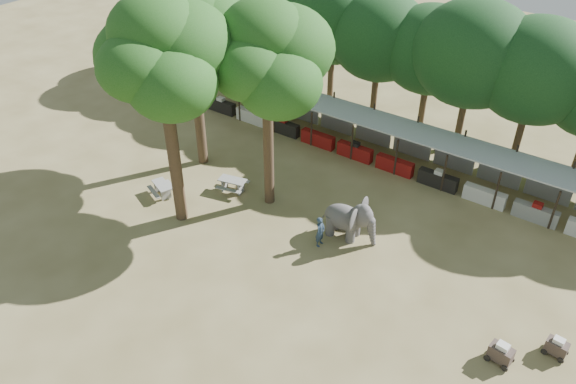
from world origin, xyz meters
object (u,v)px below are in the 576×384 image
Objects in this scene: handler at (320,232)px; picnic_table_near at (162,188)px; picnic_table_far at (233,183)px; yard_tree_center at (161,55)px; cart_front at (501,353)px; elephant at (350,219)px; cart_back at (557,347)px; yard_tree_left at (191,33)px; yard_tree_back at (266,56)px.

picnic_table_near is (-9.80, -1.52, -0.37)m from handler.
yard_tree_center is at bearing -116.23° from picnic_table_far.
elephant is at bearing 166.61° from cart_front.
cart_front is at bearing -131.32° from cart_back.
handler is (7.54, 2.24, -8.35)m from yard_tree_center.
yard_tree_back is (6.00, -1.00, 0.34)m from yard_tree_left.
cart_back is (16.22, -2.01, -8.09)m from yard_tree_back.
yard_tree_back is (3.00, 4.00, -0.67)m from yard_tree_center.
picnic_table_far is (-7.64, -0.32, -0.62)m from elephant.
picnic_table_far is at bearing -23.24° from yard_tree_left.
yard_tree_center is 11.48m from handler.
yard_tree_center reaches higher than yard_tree_back.
yard_tree_center is at bearing -59.04° from yard_tree_left.
yard_tree_center reaches higher than cart_back.
handler is 0.91× the size of picnic_table_far.
cart_front is (19.72, -0.41, 0.01)m from picnic_table_near.
cart_front is 1.12× the size of cart_back.
picnic_table_near is (0.74, -4.28, -7.72)m from yard_tree_left.
yard_tree_back is at bearing 65.43° from handler.
picnic_table_near is 1.68× the size of cart_front.
picnic_table_far is 16.97m from cart_front.
yard_tree_center is at bearing -161.05° from elephant.
picnic_table_far is at bearing 77.06° from yard_tree_center.
picnic_table_near is at bearing -80.16° from yard_tree_left.
cart_front is at bearing -23.72° from picnic_table_far.
yard_tree_left reaches higher than elephant.
yard_tree_center reaches higher than yard_tree_left.
elephant reaches higher than cart_back.
handler is at bearing 30.40° from picnic_table_near.
yard_tree_left is 5.90× the size of picnic_table_near.
yard_tree_center is (3.00, -5.00, 1.01)m from yard_tree_left.
yard_tree_back reaches higher than elephant.
handler is 0.91× the size of picnic_table_near.
yard_tree_back is at bearing -9.46° from yard_tree_left.
yard_tree_back is at bearing 53.58° from picnic_table_near.
cart_front is at bearing 1.00° from yard_tree_center.
yard_tree_center is at bearing -171.84° from cart_front.
handler reaches higher than cart_front.
yard_tree_center is 5.04m from yard_tree_back.
cart_back is at bearing -17.60° from picnic_table_far.
handler is at bearing -22.87° from picnic_table_far.
yard_tree_center reaches higher than picnic_table_near.
picnic_table_far is at bearing -164.37° from yard_tree_back.
elephant is at bearing 175.92° from cart_back.
yard_tree_left is 8.71m from picnic_table_far.
picnic_table_far is 1.89× the size of cart_back.
yard_tree_left is 9.95× the size of cart_front.
picnic_table_near is at bearing -171.70° from cart_back.
cart_back is (18.44, -1.39, -0.07)m from picnic_table_far.
handler is at bearing -125.55° from elephant.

